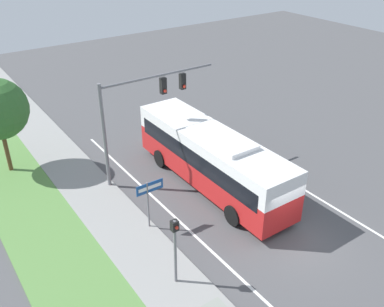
% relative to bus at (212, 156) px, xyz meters
% --- Properties ---
extents(ground_plane, '(80.00, 80.00, 0.00)m').
position_rel_bus_xyz_m(ground_plane, '(0.36, -5.87, -1.88)').
color(ground_plane, '#4C4C4F').
extents(sidewalk, '(2.80, 80.00, 0.12)m').
position_rel_bus_xyz_m(sidewalk, '(-5.84, -5.87, -1.82)').
color(sidewalk, gray).
rests_on(sidewalk, ground_plane).
extents(lane_divider_near, '(0.14, 30.00, 0.01)m').
position_rel_bus_xyz_m(lane_divider_near, '(-3.24, -5.87, -1.88)').
color(lane_divider_near, silver).
rests_on(lane_divider_near, ground_plane).
extents(lane_divider_far, '(0.14, 30.00, 0.01)m').
position_rel_bus_xyz_m(lane_divider_far, '(3.96, -5.87, -1.88)').
color(lane_divider_far, silver).
rests_on(lane_divider_far, ground_plane).
extents(bus, '(2.72, 10.96, 3.42)m').
position_rel_bus_xyz_m(bus, '(0.00, 0.00, 0.00)').
color(bus, red).
rests_on(bus, ground_plane).
extents(signal_gantry, '(7.00, 0.41, 6.01)m').
position_rel_bus_xyz_m(signal_gantry, '(-2.48, 3.13, 2.47)').
color(signal_gantry, slate).
rests_on(signal_gantry, ground_plane).
extents(pedestrian_signal, '(0.28, 0.34, 3.19)m').
position_rel_bus_xyz_m(pedestrian_signal, '(-5.59, -5.04, 0.28)').
color(pedestrian_signal, slate).
rests_on(pedestrian_signal, ground_plane).
extents(street_sign, '(1.40, 0.08, 2.60)m').
position_rel_bus_xyz_m(street_sign, '(-4.63, -1.32, -0.00)').
color(street_sign, slate).
rests_on(street_sign, ground_plane).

